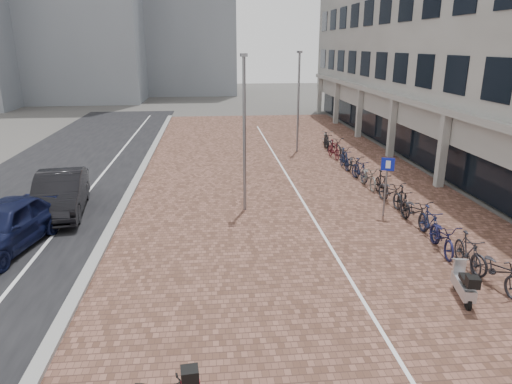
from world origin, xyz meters
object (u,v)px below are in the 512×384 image
Objects in this scene: car_dark at (60,193)px; scooter_front at (464,283)px; car_navy at (4,226)px; parking_sign at (386,178)px.

car_dark is 3.51× the size of scooter_front.
car_navy is 3.38m from car_dark.
car_dark is 14.32m from scooter_front.
car_navy is at bearing 173.67° from scooter_front.
parking_sign is at bearing 19.03° from car_navy.
scooter_front is (12.82, -4.38, -0.32)m from car_navy.
car_dark reaches higher than scooter_front.
parking_sign reaches higher than car_dark.
car_navy is 0.97× the size of car_dark.
car_dark is at bearing 89.05° from car_navy.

